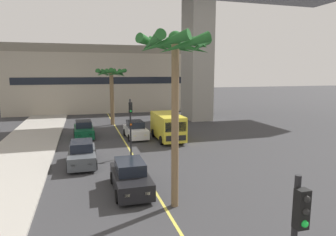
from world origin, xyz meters
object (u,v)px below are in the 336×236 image
Objects in this scene: car_queue_fourth at (82,154)px; delivery_van at (168,126)px; car_queue_front at (84,130)px; car_queue_second at (136,130)px; traffic_light_median_far at (131,120)px; palm_tree_near_median at (111,79)px; palm_tree_mid_median at (176,60)px; car_queue_third at (130,177)px.

delivery_van reaches higher than car_queue_fourth.
car_queue_front is 1.00× the size of car_queue_second.
traffic_light_median_far is at bearing -132.39° from delivery_van.
delivery_van is 10.90m from palm_tree_near_median.
car_queue_front is 17.58m from palm_tree_mid_median.
car_queue_third is 5.71m from car_queue_fourth.
traffic_light_median_far is at bearing 15.38° from car_queue_fourth.
palm_tree_near_median is at bearing 76.89° from car_queue_fourth.
car_queue_third is at bearing -80.70° from car_queue_front.
car_queue_front is at bearing 162.05° from car_queue_second.
traffic_light_median_far is at bearing -102.78° from car_queue_second.
car_queue_second is 6.58m from traffic_light_median_far.
traffic_light_median_far is at bearing -89.98° from palm_tree_near_median.
car_queue_front is 4.88m from car_queue_second.
car_queue_fourth is 15.70m from palm_tree_near_median.
car_queue_third is at bearing -115.49° from delivery_van.
delivery_van is 0.80× the size of palm_tree_near_median.
palm_tree_mid_median is at bearing -88.16° from palm_tree_near_median.
car_queue_third is at bearing -65.13° from car_queue_fourth.
palm_tree_mid_median reaches higher than delivery_van.
delivery_van reaches higher than car_queue_third.
car_queue_third is 0.53× the size of palm_tree_mid_median.
palm_tree_mid_median is (4.12, -7.53, 5.87)m from car_queue_fourth.
car_queue_fourth is 9.14m from delivery_van.
palm_tree_near_median reaches higher than car_queue_front.
palm_tree_near_median is (-1.39, 7.57, 4.60)m from car_queue_second.
car_queue_fourth is (-4.80, -7.05, 0.00)m from car_queue_second.
car_queue_third is at bearing 126.09° from palm_tree_mid_median.
car_queue_fourth is 4.06m from traffic_light_median_far.
car_queue_fourth is 0.63× the size of palm_tree_near_median.
palm_tree_mid_median reaches higher than palm_tree_near_median.
car_queue_fourth is 0.53× the size of palm_tree_mid_median.
car_queue_third is 0.98× the size of traffic_light_median_far.
delivery_van reaches higher than car_queue_second.
palm_tree_near_median is at bearing 61.79° from car_queue_front.
palm_tree_mid_median reaches higher than car_queue_front.
palm_tree_near_median is (3.40, 14.62, 4.60)m from car_queue_fourth.
car_queue_second is 1.01× the size of car_queue_third.
car_queue_front is at bearing 103.84° from palm_tree_mid_median.
delivery_van is at bearing 47.61° from traffic_light_median_far.
palm_tree_near_median is at bearing 113.29° from delivery_van.
car_queue_second is 15.74m from palm_tree_mid_median.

